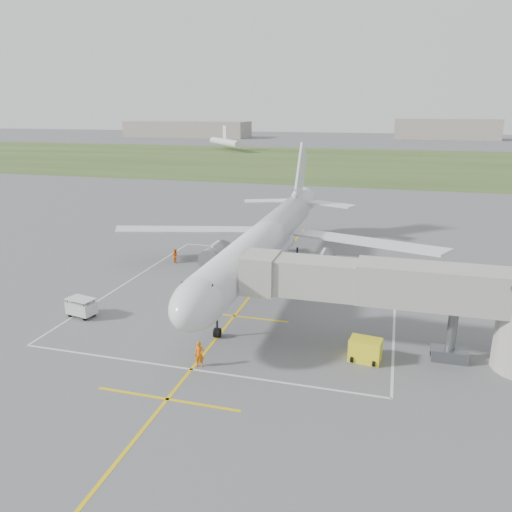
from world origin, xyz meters
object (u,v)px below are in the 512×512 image
(airliner, at_px, (265,240))
(ramp_worker_nose, at_px, (199,354))
(gpu_unit, at_px, (365,350))
(jet_bridge, at_px, (422,298))
(ramp_worker_wing, at_px, (176,256))
(baggage_cart, at_px, (81,307))

(airliner, height_order, ramp_worker_nose, airliner)
(ramp_worker_nose, bearing_deg, gpu_unit, 8.75)
(gpu_unit, bearing_deg, jet_bridge, 32.91)
(gpu_unit, xyz_separation_m, ramp_worker_nose, (-11.53, -4.17, 0.13))
(gpu_unit, xyz_separation_m, ramp_worker_wing, (-23.90, 18.92, 0.00))
(airliner, relative_size, ramp_worker_nose, 23.91)
(baggage_cart, bearing_deg, ramp_worker_nose, -10.85)
(jet_bridge, height_order, baggage_cart, jet_bridge)
(airliner, bearing_deg, ramp_worker_nose, -88.80)
(jet_bridge, distance_m, gpu_unit, 5.70)
(airliner, distance_m, jet_bridge, 21.22)
(jet_bridge, bearing_deg, gpu_unit, -154.81)
(jet_bridge, xyz_separation_m, ramp_worker_nose, (-15.30, -5.94, -3.77))
(jet_bridge, xyz_separation_m, gpu_unit, (-3.77, -1.77, -3.89))
(baggage_cart, xyz_separation_m, ramp_worker_wing, (1.29, 17.44, -0.04))
(ramp_worker_nose, distance_m, ramp_worker_wing, 26.19)
(ramp_worker_wing, bearing_deg, airliner, -157.68)
(gpu_unit, relative_size, ramp_worker_wing, 1.46)
(ramp_worker_nose, bearing_deg, jet_bridge, 10.09)
(ramp_worker_wing, bearing_deg, gpu_unit, 177.58)
(airliner, relative_size, ramp_worker_wing, 27.46)
(airliner, relative_size, jet_bridge, 2.00)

